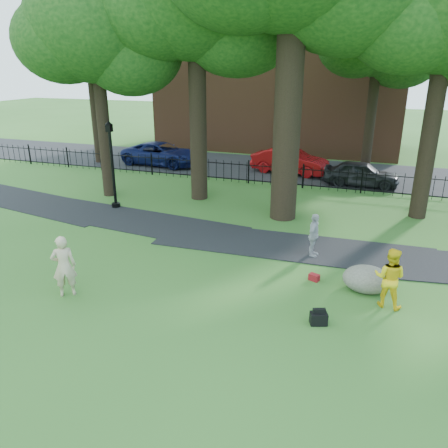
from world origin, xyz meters
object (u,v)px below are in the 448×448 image
at_px(man, 390,278).
at_px(red_sedan, 290,161).
at_px(boulder, 367,278).
at_px(lamppost, 113,166).
at_px(woman, 64,266).

height_order(man, red_sedan, man).
distance_m(man, boulder, 1.03).
bearing_deg(man, lamppost, -11.36).
relative_size(boulder, lamppost, 0.35).
distance_m(woman, boulder, 8.70).
bearing_deg(man, red_sedan, -56.93).
distance_m(woman, lamppost, 8.18).
height_order(woman, man, woman).
height_order(woman, boulder, woman).
bearing_deg(red_sedan, woman, 178.91).
bearing_deg(boulder, red_sedan, 110.06).
bearing_deg(boulder, woman, -158.85).
xyz_separation_m(man, lamppost, (-11.79, 5.09, 1.08)).
xyz_separation_m(boulder, red_sedan, (-4.97, 13.62, 0.35)).
bearing_deg(man, boulder, -40.67).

